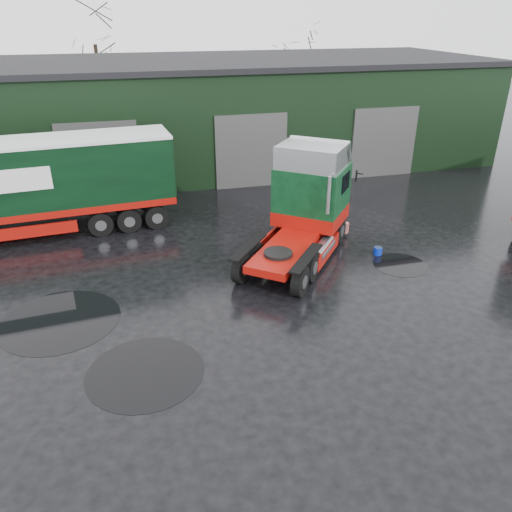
{
  "coord_description": "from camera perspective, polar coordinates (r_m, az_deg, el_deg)",
  "views": [
    {
      "loc": [
        -4.65,
        -12.28,
        8.99
      ],
      "look_at": [
        -0.9,
        1.95,
        1.7
      ],
      "focal_mm": 35.0,
      "sensor_mm": 36.0,
      "label": 1
    }
  ],
  "objects": [
    {
      "name": "ground",
      "position": [
        15.91,
        4.98,
        -8.16
      ],
      "size": [
        100.0,
        100.0,
        0.0
      ],
      "primitive_type": "plane",
      "color": "black"
    },
    {
      "name": "trailer_left",
      "position": [
        23.64,
        -25.99,
        6.73
      ],
      "size": [
        13.74,
        3.97,
        4.21
      ],
      "primitive_type": null,
      "rotation": [
        0.0,
        0.0,
        1.66
      ],
      "color": "white",
      "rests_on": "ground"
    },
    {
      "name": "tree_back_b",
      "position": [
        45.05,
        4.59,
        19.59
      ],
      "size": [
        4.4,
        4.4,
        7.5
      ],
      "primitive_type": null,
      "color": "black",
      "rests_on": "ground"
    },
    {
      "name": "wash_bucket",
      "position": [
        20.91,
        13.74,
        0.57
      ],
      "size": [
        0.36,
        0.36,
        0.32
      ],
      "primitive_type": "cylinder",
      "rotation": [
        0.0,
        0.0,
        0.07
      ],
      "color": "#0821B1",
      "rests_on": "ground"
    },
    {
      "name": "puddle_0",
      "position": [
        14.45,
        -12.53,
        -12.86
      ],
      "size": [
        3.26,
        3.26,
        0.01
      ],
      "primitive_type": "cylinder",
      "color": "black",
      "rests_on": "ground"
    },
    {
      "name": "warehouse",
      "position": [
        33.47,
        -3.2,
        16.28
      ],
      "size": [
        32.4,
        12.4,
        6.3
      ],
      "color": "black",
      "rests_on": "ground"
    },
    {
      "name": "tree_back_a",
      "position": [
        42.51,
        -17.54,
        19.51
      ],
      "size": [
        4.4,
        4.4,
        9.5
      ],
      "primitive_type": null,
      "color": "black",
      "rests_on": "ground"
    },
    {
      "name": "hero_tractor",
      "position": [
        19.07,
        4.51,
        5.29
      ],
      "size": [
        6.67,
        7.26,
        4.32
      ],
      "primitive_type": null,
      "rotation": [
        0.0,
        0.0,
        -0.68
      ],
      "color": "black",
      "rests_on": "ground"
    },
    {
      "name": "puddle_1",
      "position": [
        20.35,
        16.16,
        -0.98
      ],
      "size": [
        2.1,
        2.1,
        0.01
      ],
      "primitive_type": "cylinder",
      "color": "black",
      "rests_on": "ground"
    },
    {
      "name": "puddle_2",
      "position": [
        17.37,
        -21.51,
        -6.88
      ],
      "size": [
        3.82,
        3.82,
        0.01
      ],
      "primitive_type": "cylinder",
      "color": "black",
      "rests_on": "ground"
    }
  ]
}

